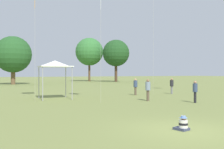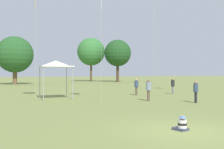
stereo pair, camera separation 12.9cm
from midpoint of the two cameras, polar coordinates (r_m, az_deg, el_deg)
name	(u,v)px [view 2 (the right image)]	position (r m, az deg, el deg)	size (l,w,h in m)	color
ground_plane	(182,131)	(10.57, 15.33, -11.71)	(300.00, 300.00, 0.00)	olive
seated_toddler	(182,125)	(10.56, 15.29, -10.47)	(0.52, 0.59, 0.57)	#383D56
person_standing_1	(149,88)	(20.83, 8.13, -2.95)	(0.54, 0.54, 1.72)	brown
person_standing_2	(136,85)	(26.12, 5.47, -2.37)	(0.52, 0.52, 1.66)	brown
person_standing_4	(173,85)	(28.26, 13.23, -2.16)	(0.52, 0.52, 1.66)	slate
person_standing_5	(196,90)	(20.28, 17.95, -3.17)	(0.35, 0.35, 1.63)	black
canopy_tent	(56,64)	(22.80, -11.98, 2.24)	(2.83, 2.83, 3.27)	white
distant_tree_0	(15,55)	(54.11, -20.32, 4.08)	(7.04, 7.04, 9.32)	brown
distant_tree_1	(91,52)	(70.15, -4.53, 4.94)	(7.38, 7.38, 11.56)	brown
distant_tree_2	(118,53)	(65.67, 1.29, 4.66)	(6.68, 6.68, 10.55)	#473323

